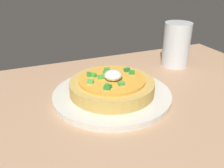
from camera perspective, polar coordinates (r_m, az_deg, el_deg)
name	(u,v)px	position (r cm, az deg, el deg)	size (l,w,h in cm)	color
dining_table	(120,133)	(46.38, 1.82, -11.29)	(98.56, 73.42, 2.94)	tan
plate	(112,95)	(54.49, 0.00, -2.50)	(26.16, 26.16, 1.28)	silver
pizza	(112,85)	(53.42, 0.00, -0.34)	(18.56, 18.56, 5.50)	tan
cup_near	(176,46)	(73.14, 14.77, 8.55)	(7.63, 7.63, 12.49)	silver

